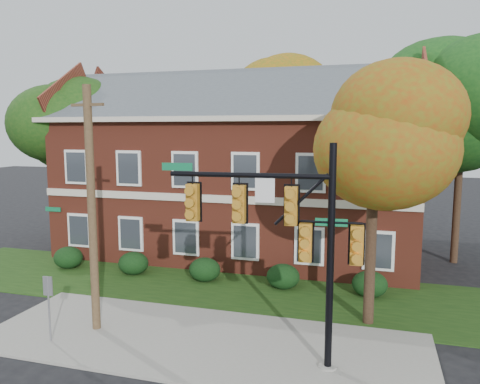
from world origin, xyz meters
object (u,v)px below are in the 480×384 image
(apartment_building, at_px, (238,161))
(tree_far_rear, at_px, (290,97))
(hedge_left, at_px, (133,263))
(hedge_far_left, at_px, (68,258))
(tree_right_rear, at_px, (471,98))
(utility_pole, at_px, (92,210))
(traffic_signal, at_px, (289,231))
(sign_post, at_px, (48,298))
(tree_left_rear, at_px, (68,129))
(hedge_center, at_px, (205,270))
(hedge_far_right, at_px, (370,284))
(tree_near_right, at_px, (382,128))
(hedge_right, at_px, (283,276))

(apartment_building, distance_m, tree_far_rear, 8.84)
(hedge_left, bearing_deg, hedge_far_left, 180.00)
(tree_right_rear, xyz_separation_m, utility_pole, (-12.97, -11.91, -4.06))
(tree_right_rear, bearing_deg, tree_far_rear, 145.00)
(traffic_signal, height_order, sign_post, traffic_signal)
(tree_left_rear, bearing_deg, hedge_far_left, -56.58)
(hedge_center, bearing_deg, tree_right_rear, 28.37)
(hedge_far_right, xyz_separation_m, sign_post, (-9.48, -7.05, 0.94))
(tree_right_rear, height_order, sign_post, tree_right_rear)
(hedge_center, height_order, tree_near_right, tree_near_right)
(tree_near_right, relative_size, sign_post, 3.97)
(hedge_far_left, distance_m, tree_left_rear, 7.90)
(tree_near_right, height_order, tree_left_rear, tree_left_rear)
(hedge_left, relative_size, tree_near_right, 0.16)
(tree_far_rear, relative_size, utility_pole, 1.44)
(hedge_center, height_order, tree_left_rear, tree_left_rear)
(tree_right_rear, distance_m, sign_post, 20.19)
(tree_near_right, relative_size, tree_far_rear, 0.74)
(hedge_left, distance_m, tree_near_right, 12.68)
(hedge_far_right, bearing_deg, apartment_building, 143.11)
(hedge_left, distance_m, tree_left_rear, 9.69)
(hedge_center, distance_m, hedge_right, 3.50)
(utility_pole, bearing_deg, tree_left_rear, 136.45)
(hedge_right, distance_m, utility_pole, 8.53)
(hedge_center, height_order, sign_post, sign_post)
(hedge_right, height_order, tree_far_rear, tree_far_rear)
(tree_left_rear, bearing_deg, hedge_far_right, -13.89)
(hedge_far_right, relative_size, sign_post, 0.65)
(hedge_right, relative_size, tree_far_rear, 0.12)
(hedge_far_left, distance_m, traffic_signal, 13.88)
(traffic_signal, bearing_deg, hedge_left, 139.14)
(tree_left_rear, relative_size, sign_post, 4.11)
(traffic_signal, bearing_deg, tree_near_right, 52.70)
(tree_near_right, height_order, sign_post, tree_near_right)
(apartment_building, relative_size, utility_pole, 2.35)
(tree_right_rear, relative_size, utility_pole, 1.32)
(hedge_center, bearing_deg, tree_far_rear, 84.15)
(tree_left_rear, xyz_separation_m, utility_pole, (8.07, -9.94, -2.62))
(apartment_building, height_order, hedge_center, apartment_building)
(hedge_left, distance_m, hedge_center, 3.50)
(hedge_right, height_order, tree_right_rear, tree_right_rear)
(tree_near_right, xyz_separation_m, sign_post, (-9.70, -4.22, -5.20))
(hedge_far_left, height_order, hedge_left, same)
(hedge_far_left, height_order, utility_pole, utility_pole)
(apartment_building, height_order, hedge_far_left, apartment_building)
(tree_left_rear, distance_m, utility_pole, 13.07)
(hedge_far_right, distance_m, tree_far_rear, 16.51)
(hedge_left, xyz_separation_m, tree_left_rear, (-6.23, 4.14, 6.16))
(tree_right_rear, distance_m, tree_far_rear, 12.20)
(tree_right_rear, bearing_deg, hedge_far_right, -125.23)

